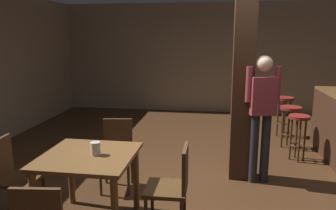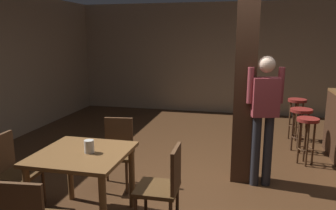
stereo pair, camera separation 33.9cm
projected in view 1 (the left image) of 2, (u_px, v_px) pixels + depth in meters
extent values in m
plane|color=#422816|center=(211.00, 186.00, 4.37)|extent=(10.80, 10.80, 0.00)
cube|color=gray|center=(216.00, 58.00, 8.44)|extent=(8.00, 0.10, 2.80)
cube|color=#382114|center=(243.00, 79.00, 4.39)|extent=(0.28, 0.28, 2.80)
cube|color=brown|center=(88.00, 156.00, 3.34)|extent=(0.93, 0.93, 0.04)
cylinder|color=brown|center=(136.00, 178.00, 3.74)|extent=(0.07, 0.07, 0.74)
cylinder|color=brown|center=(71.00, 174.00, 3.86)|extent=(0.07, 0.07, 0.74)
cylinder|color=brown|center=(35.00, 208.00, 3.10)|extent=(0.07, 0.07, 0.74)
cube|color=#4C3319|center=(116.00, 156.00, 4.19)|extent=(0.47, 0.47, 0.04)
cube|color=#4C301C|center=(118.00, 135.00, 4.34)|extent=(0.38, 0.09, 0.45)
cylinder|color=#4C301C|center=(129.00, 179.00, 4.07)|extent=(0.04, 0.04, 0.43)
cylinder|color=#4C301C|center=(100.00, 179.00, 4.07)|extent=(0.04, 0.04, 0.43)
cylinder|color=#4C301C|center=(132.00, 168.00, 4.41)|extent=(0.04, 0.04, 0.43)
cylinder|color=#4C301C|center=(106.00, 167.00, 4.41)|extent=(0.04, 0.04, 0.43)
cube|color=#4C3319|center=(20.00, 179.00, 3.53)|extent=(0.44, 0.44, 0.04)
cube|color=#4C301C|center=(1.00, 159.00, 3.50)|extent=(0.05, 0.38, 0.45)
cylinder|color=#4C301C|center=(44.00, 192.00, 3.72)|extent=(0.04, 0.04, 0.43)
cylinder|color=#4C301C|center=(28.00, 207.00, 3.38)|extent=(0.04, 0.04, 0.43)
cylinder|color=#4C301C|center=(15.00, 190.00, 3.76)|extent=(0.04, 0.04, 0.43)
cube|color=#4C3319|center=(166.00, 189.00, 3.30)|extent=(0.43, 0.43, 0.04)
cube|color=#4C301C|center=(185.00, 169.00, 3.23)|extent=(0.04, 0.38, 0.45)
cylinder|color=#4C301C|center=(152.00, 200.00, 3.54)|extent=(0.04, 0.04, 0.43)
cylinder|color=#4C301C|center=(184.00, 202.00, 3.50)|extent=(0.04, 0.04, 0.43)
cylinder|color=beige|center=(95.00, 149.00, 3.31)|extent=(0.10, 0.10, 0.13)
cube|color=maroon|center=(263.00, 96.00, 4.27)|extent=(0.38, 0.28, 0.50)
sphere|color=beige|center=(265.00, 64.00, 4.19)|extent=(0.25, 0.25, 0.21)
cylinder|color=#232328|center=(265.00, 148.00, 4.43)|extent=(0.15, 0.15, 0.95)
cylinder|color=#232328|center=(254.00, 148.00, 4.42)|extent=(0.15, 0.15, 0.95)
cylinder|color=maroon|center=(278.00, 84.00, 4.26)|extent=(0.10, 0.10, 0.46)
cylinder|color=maroon|center=(249.00, 84.00, 4.23)|extent=(0.10, 0.10, 0.46)
cylinder|color=maroon|center=(300.00, 117.00, 5.15)|extent=(0.33, 0.33, 0.05)
torus|color=#422816|center=(297.00, 145.00, 5.25)|extent=(0.23, 0.23, 0.02)
cylinder|color=#422816|center=(296.00, 137.00, 5.33)|extent=(0.03, 0.03, 0.69)
cylinder|color=#422816|center=(299.00, 141.00, 5.13)|extent=(0.03, 0.03, 0.69)
cylinder|color=#422816|center=(305.00, 140.00, 5.21)|extent=(0.03, 0.03, 0.69)
cylinder|color=#422816|center=(291.00, 139.00, 5.24)|extent=(0.03, 0.03, 0.69)
cylinder|color=maroon|center=(291.00, 108.00, 5.74)|extent=(0.36, 0.36, 0.05)
torus|color=#382114|center=(289.00, 134.00, 5.84)|extent=(0.26, 0.26, 0.02)
cylinder|color=#382114|center=(288.00, 127.00, 5.93)|extent=(0.03, 0.03, 0.70)
cylinder|color=#382114|center=(291.00, 131.00, 5.70)|extent=(0.03, 0.03, 0.70)
cylinder|color=#382114|center=(296.00, 129.00, 5.80)|extent=(0.03, 0.03, 0.70)
cylinder|color=#382114|center=(282.00, 128.00, 5.83)|extent=(0.03, 0.03, 0.70)
cylinder|color=maroon|center=(285.00, 98.00, 6.40)|extent=(0.34, 0.34, 0.05)
torus|color=#422816|center=(283.00, 123.00, 6.50)|extent=(0.24, 0.24, 0.02)
cylinder|color=#422816|center=(282.00, 117.00, 6.59)|extent=(0.03, 0.03, 0.74)
cylinder|color=#422816|center=(285.00, 119.00, 6.37)|extent=(0.03, 0.03, 0.74)
cylinder|color=#422816|center=(289.00, 118.00, 6.46)|extent=(0.03, 0.03, 0.74)
cylinder|color=#422816|center=(278.00, 118.00, 6.50)|extent=(0.03, 0.03, 0.74)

